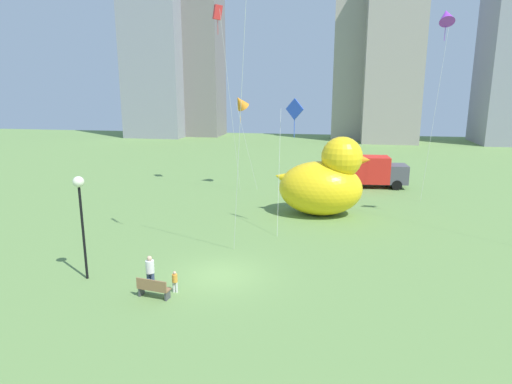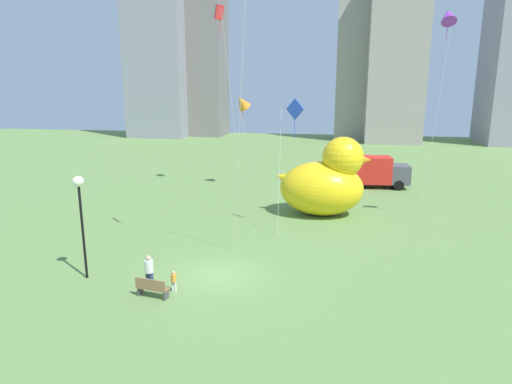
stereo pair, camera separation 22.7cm
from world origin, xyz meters
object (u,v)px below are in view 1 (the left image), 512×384
at_px(kite_orange, 240,102).
at_px(box_truck, 372,172).
at_px(park_bench, 153,288).
at_px(kite_red, 218,14).
at_px(giant_inflatable_duck, 324,182).
at_px(kite_purple, 446,17).
at_px(lamppost, 80,199).
at_px(person_adult, 150,271).
at_px(person_child, 175,281).
at_px(kite_blue, 294,114).

bearing_deg(kite_orange, box_truck, 13.84).
distance_m(park_bench, kite_red, 24.93).
height_order(box_truck, kite_red, kite_red).
relative_size(giant_inflatable_duck, kite_purple, 0.46).
distance_m(park_bench, lamppost, 5.42).
height_order(person_adult, box_truck, box_truck).
distance_m(person_child, kite_red, 24.40).
relative_size(giant_inflatable_duck, kite_blue, 0.82).
relative_size(person_child, box_truck, 0.17).
distance_m(lamppost, kite_blue, 12.94).
distance_m(box_truck, kite_blue, 16.85).
bearing_deg(person_adult, kite_purple, 49.89).
xyz_separation_m(kite_red, kite_purple, (17.34, -0.97, -0.81)).
bearing_deg(kite_orange, kite_red, -136.42).
bearing_deg(giant_inflatable_duck, person_adult, -118.11).
bearing_deg(person_adult, giant_inflatable_duck, 61.89).
bearing_deg(kite_blue, park_bench, -116.47).
relative_size(person_adult, lamppost, 0.32).
distance_m(box_truck, kite_purple, 14.20).
bearing_deg(kite_purple, lamppost, -136.60).
relative_size(person_adult, box_truck, 0.26).
distance_m(person_child, giant_inflatable_duck, 15.25).
bearing_deg(kite_purple, kite_red, 176.80).
relative_size(park_bench, giant_inflatable_duck, 0.22).
distance_m(person_adult, kite_purple, 27.46).
bearing_deg(person_adult, person_child, -7.78).
bearing_deg(giant_inflatable_duck, kite_orange, 136.66).
relative_size(box_truck, kite_orange, 0.70).
bearing_deg(giant_inflatable_duck, kite_purple, 30.06).
distance_m(giant_inflatable_duck, kite_red, 16.40).
height_order(person_adult, lamppost, lamppost).
relative_size(giant_inflatable_duck, box_truck, 1.14).
distance_m(box_truck, kite_orange, 13.62).
xyz_separation_m(person_adult, kite_red, (-1.79, 19.43, 13.91)).
height_order(box_truck, kite_blue, kite_blue).
relative_size(kite_blue, kite_purple, 0.56).
bearing_deg(kite_blue, giant_inflatable_duck, 67.95).
height_order(box_truck, kite_orange, kite_orange).
bearing_deg(kite_red, person_child, -81.27).
distance_m(person_adult, kite_orange, 21.96).
distance_m(person_adult, person_child, 1.27).
bearing_deg(park_bench, giant_inflatable_duck, 64.87).
xyz_separation_m(kite_purple, kite_orange, (-15.83, 2.40, -6.25)).
height_order(lamppost, box_truck, lamppost).
relative_size(park_bench, kite_red, 0.10).
relative_size(kite_red, kite_blue, 1.86).
bearing_deg(giant_inflatable_duck, person_child, -113.74).
distance_m(giant_inflatable_duck, box_truck, 10.92).
xyz_separation_m(lamppost, kite_purple, (19.00, 17.97, 10.03)).
bearing_deg(park_bench, kite_blue, 63.53).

